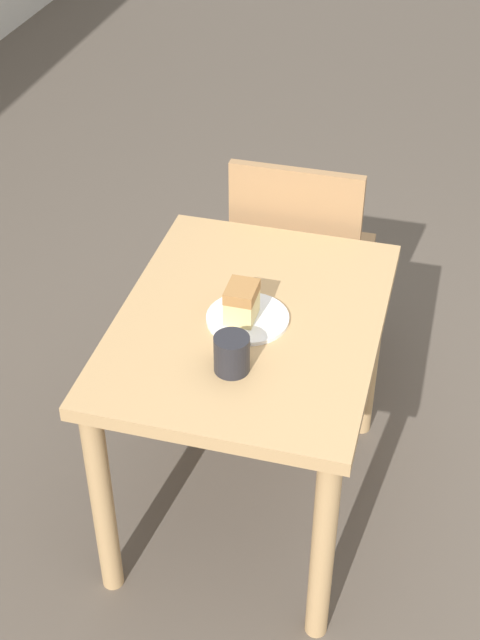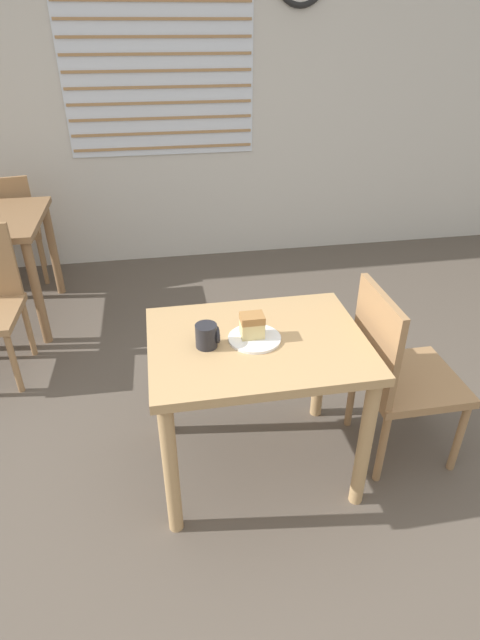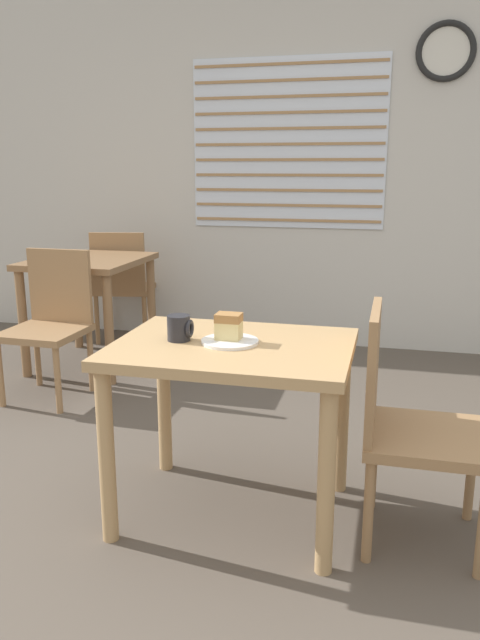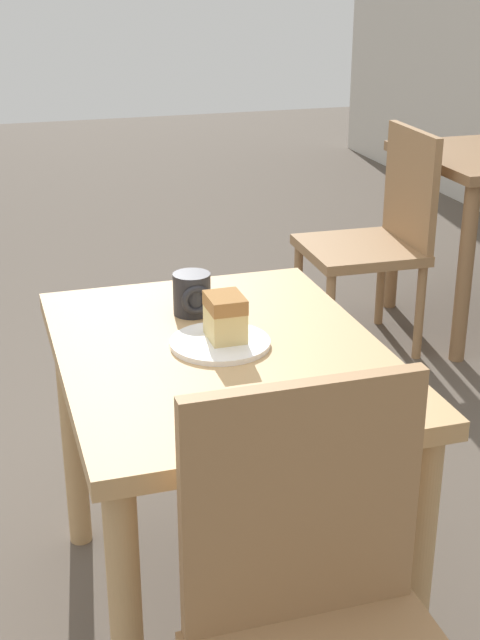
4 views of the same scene
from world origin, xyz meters
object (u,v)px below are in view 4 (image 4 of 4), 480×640
object	(u,v)px
dining_table_near	(221,398)
plate	(220,343)
chair_far_corner	(378,234)
coffee_mug	(192,294)
cake_slice	(225,317)

from	to	relation	value
dining_table_near	plate	xyz separation A→B (m)	(-0.01, 0.00, 0.13)
plate	chair_far_corner	bearing A→B (deg)	143.20
coffee_mug	cake_slice	bearing A→B (deg)	7.93
plate	dining_table_near	bearing A→B (deg)	-13.42
cake_slice	coffee_mug	distance (m)	0.19
cake_slice	coffee_mug	xyz separation A→B (m)	(-0.19, -0.03, -0.01)
cake_slice	coffee_mug	size ratio (longest dim) A/B	1.00
cake_slice	dining_table_near	bearing A→B (deg)	-40.52
dining_table_near	chair_far_corner	size ratio (longest dim) A/B	1.02
dining_table_near	plate	world-z (taller)	plate
chair_far_corner	coffee_mug	size ratio (longest dim) A/B	8.91
cake_slice	coffee_mug	world-z (taller)	cake_slice
dining_table_near	cake_slice	distance (m)	0.18
cake_slice	plate	bearing A→B (deg)	-60.12
dining_table_near	coffee_mug	world-z (taller)	coffee_mug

